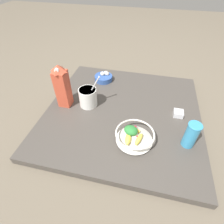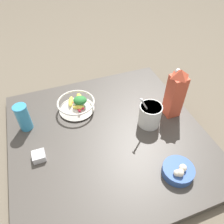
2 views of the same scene
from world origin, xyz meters
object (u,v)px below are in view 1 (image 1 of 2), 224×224
Objects in this scene: milk_carton at (62,86)px; drinking_cup at (191,135)px; fruit_bowl at (134,136)px; yogurt_tub at (88,97)px; garlic_bowl at (104,77)px; spice_jar at (178,114)px.

drinking_cup is (0.77, -0.16, -0.07)m from milk_carton.
fruit_bowl is at bearing -22.88° from milk_carton.
garlic_bowl is at bearing 86.53° from yogurt_tub.
yogurt_tub is 0.58m from spice_jar.
fruit_bowl is 0.54m from milk_carton.
milk_carton is at bearing 167.90° from drinking_cup.
yogurt_tub is at bearing 145.71° from fruit_bowl.
garlic_bowl is at bearing 63.69° from milk_carton.
drinking_cup is 0.23m from spice_jar.
spice_jar is (0.58, 0.03, -0.05)m from yogurt_tub.
milk_carton is at bearing -116.31° from garlic_bowl.
milk_carton reaches higher than drinking_cup.
fruit_bowl is 0.97× the size of yogurt_tub.
fruit_bowl is 0.41m from yogurt_tub.
yogurt_tub is at bearing 9.05° from milk_carton.
fruit_bowl is 1.51× the size of garlic_bowl.
fruit_bowl is 3.64× the size of spice_jar.
fruit_bowl is at bearing -34.29° from yogurt_tub.
drinking_cup is at bearing -12.10° from milk_carton.
drinking_cup is 1.09× the size of garlic_bowl.
drinking_cup reaches higher than fruit_bowl.
spice_jar is at bearing 2.98° from yogurt_tub.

